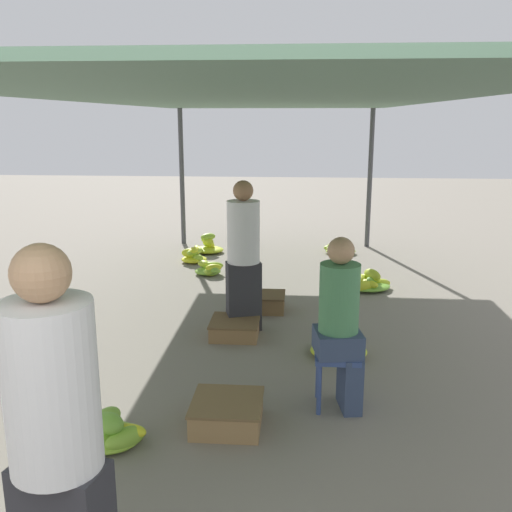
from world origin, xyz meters
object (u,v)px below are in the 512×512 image
banana_pile_left_1 (194,256)px  vendor_foreground (57,445)px  banana_pile_left_2 (112,433)px  banana_pile_left_3 (207,246)px  crate_mid (235,328)px  shopper_walking_mid (243,254)px  vendor_seated (341,321)px  banana_pile_left_0 (210,269)px  crate_far (227,413)px  banana_pile_right_2 (338,249)px  stool (337,364)px  crate_near (267,302)px  banana_pile_right_1 (368,283)px  banana_pile_right_0 (337,346)px

banana_pile_left_1 → vendor_foreground: bearing=-84.2°
banana_pile_left_2 → banana_pile_left_3: bearing=92.7°
crate_mid → banana_pile_left_2: bearing=-106.4°
banana_pile_left_3 → shopper_walking_mid: (0.95, -3.45, 0.71)m
vendor_seated → banana_pile_left_3: size_ratio=2.27×
vendor_seated → banana_pile_left_0: bearing=113.1°
banana_pile_left_3 → vendor_foreground: bearing=-85.5°
crate_far → shopper_walking_mid: (-0.07, 1.95, 0.72)m
banana_pile_left_2 → banana_pile_right_2: size_ratio=1.00×
vendor_seated → banana_pile_left_3: bearing=110.1°
stool → banana_pile_left_3: stool is taller
banana_pile_left_2 → shopper_walking_mid: (0.68, 2.27, 0.72)m
banana_pile_left_2 → crate_near: banana_pile_left_2 is taller
banana_pile_left_1 → banana_pile_left_2: 5.07m
vendor_foreground → banana_pile_right_1: bearing=70.3°
vendor_foreground → vendor_seated: vendor_foreground is taller
vendor_foreground → banana_pile_right_0: size_ratio=3.15×
stool → banana_pile_left_2: size_ratio=0.83×
vendor_foreground → banana_pile_left_0: 5.85m
banana_pile_right_2 → crate_mid: banana_pile_right_2 is taller
banana_pile_right_1 → banana_pile_right_2: 2.01m
banana_pile_left_3 → shopper_walking_mid: size_ratio=0.38×
banana_pile_left_1 → crate_far: 4.87m
crate_near → crate_mid: crate_near is taller
vendor_foreground → stool: bearing=58.7°
banana_pile_right_0 → crate_near: (-0.73, 1.22, 0.01)m
banana_pile_right_2 → crate_far: crate_far is taller
banana_pile_right_1 → banana_pile_right_2: (-0.26, 1.99, -0.02)m
stool → vendor_seated: (0.02, -0.00, 0.35)m
banana_pile_right_1 → banana_pile_right_2: size_ratio=1.17×
banana_pile_right_0 → shopper_walking_mid: 1.33m
banana_pile_left_0 → banana_pile_right_1: 2.24m
banana_pile_left_2 → banana_pile_left_3: (-0.27, 5.72, 0.01)m
vendor_foreground → shopper_walking_mid: 3.70m
banana_pile_left_3 → banana_pile_right_1: 3.09m
banana_pile_left_3 → crate_mid: 3.75m
banana_pile_right_1 → crate_mid: size_ratio=1.27×
banana_pile_right_2 → shopper_walking_mid: 3.81m
banana_pile_left_0 → crate_mid: size_ratio=0.86×
crate_near → crate_mid: bearing=-108.5°
banana_pile_right_1 → banana_pile_right_2: bearing=97.5°
crate_near → shopper_walking_mid: bearing=-108.1°
vendor_foreground → banana_pile_left_3: vendor_foreground is taller
crate_far → stool: bearing=23.6°
banana_pile_left_0 → crate_near: crate_near is taller
stool → banana_pile_left_1: (-1.92, 4.39, -0.25)m
crate_near → vendor_seated: bearing=-72.9°
vendor_foreground → crate_near: size_ratio=4.09×
stool → vendor_foreground: bearing=-121.3°
stool → crate_mid: (-0.94, 1.40, -0.27)m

